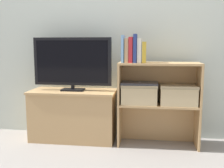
{
  "coord_description": "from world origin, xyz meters",
  "views": [
    {
      "loc": [
        0.33,
        -2.32,
        0.95
      ],
      "look_at": [
        0.0,
        0.14,
        0.58
      ],
      "focal_mm": 42.0,
      "sensor_mm": 36.0,
      "label": 1
    }
  ],
  "objects_px": {
    "storage_basket_right": "(178,94)",
    "book_navy": "(135,48)",
    "storage_basket_left": "(139,93)",
    "laptop": "(140,83)",
    "book_mustard": "(144,52)",
    "book_skyblue": "(123,49)",
    "book_ivory": "(139,51)",
    "book_crimson": "(131,50)",
    "tv_stand": "(74,115)",
    "book_tan": "(127,51)",
    "tv": "(72,63)"
  },
  "relations": [
    {
      "from": "book_skyblue",
      "to": "book_ivory",
      "type": "distance_m",
      "value": 0.15
    },
    {
      "from": "book_tan",
      "to": "book_mustard",
      "type": "xyz_separation_m",
      "value": [
        0.16,
        0.0,
        -0.02
      ]
    },
    {
      "from": "tv_stand",
      "to": "book_ivory",
      "type": "distance_m",
      "value": 0.93
    },
    {
      "from": "tv_stand",
      "to": "book_mustard",
      "type": "distance_m",
      "value": 0.95
    },
    {
      "from": "book_navy",
      "to": "storage_basket_left",
      "type": "height_order",
      "value": "book_navy"
    },
    {
      "from": "tv",
      "to": "laptop",
      "type": "bearing_deg",
      "value": -5.03
    },
    {
      "from": "storage_basket_left",
      "to": "laptop",
      "type": "height_order",
      "value": "laptop"
    },
    {
      "from": "book_navy",
      "to": "laptop",
      "type": "distance_m",
      "value": 0.33
    },
    {
      "from": "tv_stand",
      "to": "storage_basket_right",
      "type": "height_order",
      "value": "storage_basket_right"
    },
    {
      "from": "book_tan",
      "to": "book_mustard",
      "type": "distance_m",
      "value": 0.16
    },
    {
      "from": "book_crimson",
      "to": "storage_basket_left",
      "type": "height_order",
      "value": "book_crimson"
    },
    {
      "from": "book_navy",
      "to": "tv",
      "type": "bearing_deg",
      "value": 172.94
    },
    {
      "from": "book_skyblue",
      "to": "tv",
      "type": "bearing_deg",
      "value": 171.39
    },
    {
      "from": "laptop",
      "to": "book_mustard",
      "type": "bearing_deg",
      "value": -25.7
    },
    {
      "from": "book_skyblue",
      "to": "book_navy",
      "type": "height_order",
      "value": "book_navy"
    },
    {
      "from": "book_tan",
      "to": "book_ivory",
      "type": "bearing_deg",
      "value": 0.0
    },
    {
      "from": "book_mustard",
      "to": "laptop",
      "type": "distance_m",
      "value": 0.29
    },
    {
      "from": "storage_basket_left",
      "to": "storage_basket_right",
      "type": "relative_size",
      "value": 1.0
    },
    {
      "from": "storage_basket_right",
      "to": "book_skyblue",
      "type": "bearing_deg",
      "value": -177.96
    },
    {
      "from": "tv_stand",
      "to": "book_crimson",
      "type": "distance_m",
      "value": 0.88
    },
    {
      "from": "book_ivory",
      "to": "laptop",
      "type": "height_order",
      "value": "book_ivory"
    },
    {
      "from": "book_skyblue",
      "to": "storage_basket_right",
      "type": "height_order",
      "value": "book_skyblue"
    },
    {
      "from": "tv",
      "to": "storage_basket_left",
      "type": "relative_size",
      "value": 2.32
    },
    {
      "from": "book_ivory",
      "to": "book_mustard",
      "type": "height_order",
      "value": "book_ivory"
    },
    {
      "from": "book_crimson",
      "to": "book_navy",
      "type": "distance_m",
      "value": 0.04
    },
    {
      "from": "book_mustard",
      "to": "book_ivory",
      "type": "bearing_deg",
      "value": 180.0
    },
    {
      "from": "storage_basket_right",
      "to": "book_ivory",
      "type": "bearing_deg",
      "value": -177.11
    },
    {
      "from": "book_navy",
      "to": "storage_basket_left",
      "type": "xyz_separation_m",
      "value": [
        0.04,
        0.02,
        -0.42
      ]
    },
    {
      "from": "book_skyblue",
      "to": "book_ivory",
      "type": "bearing_deg",
      "value": -0.0
    },
    {
      "from": "book_ivory",
      "to": "storage_basket_right",
      "type": "xyz_separation_m",
      "value": [
        0.36,
        0.02,
        -0.4
      ]
    },
    {
      "from": "book_tan",
      "to": "storage_basket_right",
      "type": "xyz_separation_m",
      "value": [
        0.48,
        0.02,
        -0.4
      ]
    },
    {
      "from": "storage_basket_left",
      "to": "tv",
      "type": "bearing_deg",
      "value": 174.97
    },
    {
      "from": "book_crimson",
      "to": "storage_basket_left",
      "type": "bearing_deg",
      "value": 12.37
    },
    {
      "from": "book_mustard",
      "to": "storage_basket_right",
      "type": "xyz_separation_m",
      "value": [
        0.32,
        0.02,
        -0.38
      ]
    },
    {
      "from": "laptop",
      "to": "tv",
      "type": "bearing_deg",
      "value": 174.97
    },
    {
      "from": "book_navy",
      "to": "storage_basket_right",
      "type": "xyz_separation_m",
      "value": [
        0.4,
        0.02,
        -0.42
      ]
    },
    {
      "from": "storage_basket_right",
      "to": "book_navy",
      "type": "bearing_deg",
      "value": -177.39
    },
    {
      "from": "book_crimson",
      "to": "book_ivory",
      "type": "height_order",
      "value": "book_crimson"
    },
    {
      "from": "book_navy",
      "to": "laptop",
      "type": "xyz_separation_m",
      "value": [
        0.04,
        0.02,
        -0.32
      ]
    },
    {
      "from": "tv_stand",
      "to": "storage_basket_left",
      "type": "bearing_deg",
      "value": -5.17
    },
    {
      "from": "book_tan",
      "to": "book_ivory",
      "type": "xyz_separation_m",
      "value": [
        0.12,
        0.0,
        -0.0
      ]
    },
    {
      "from": "tv_stand",
      "to": "laptop",
      "type": "xyz_separation_m",
      "value": [
        0.66,
        -0.06,
        0.35
      ]
    },
    {
      "from": "book_skyblue",
      "to": "book_navy",
      "type": "xyz_separation_m",
      "value": [
        0.11,
        -0.0,
        0.0
      ]
    },
    {
      "from": "book_ivory",
      "to": "storage_basket_left",
      "type": "height_order",
      "value": "book_ivory"
    },
    {
      "from": "book_tan",
      "to": "laptop",
      "type": "relative_size",
      "value": 0.65
    },
    {
      "from": "book_crimson",
      "to": "laptop",
      "type": "relative_size",
      "value": 0.68
    },
    {
      "from": "book_crimson",
      "to": "book_ivory",
      "type": "relative_size",
      "value": 1.06
    },
    {
      "from": "book_ivory",
      "to": "storage_basket_right",
      "type": "distance_m",
      "value": 0.54
    },
    {
      "from": "tv_stand",
      "to": "book_mustard",
      "type": "relative_size",
      "value": 4.51
    },
    {
      "from": "book_crimson",
      "to": "laptop",
      "type": "distance_m",
      "value": 0.32
    }
  ]
}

